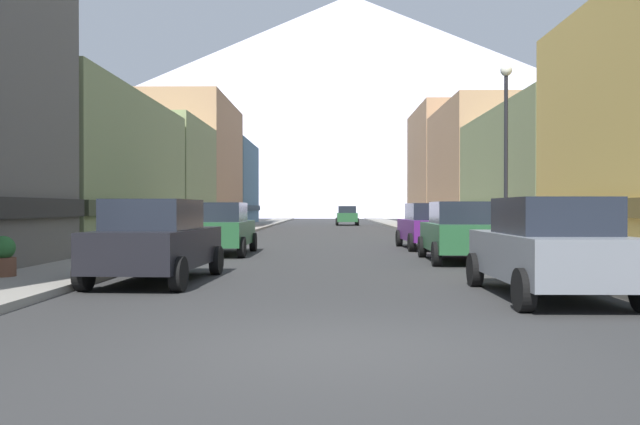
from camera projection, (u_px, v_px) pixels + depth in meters
name	position (u px, v px, depth m)	size (l,w,h in m)	color
ground_plane	(338.00, 348.00, 7.45)	(400.00, 400.00, 0.00)	#313131
sidewalk_left	(234.00, 231.00, 42.52)	(2.50, 100.00, 0.15)	gray
sidewalk_right	(426.00, 231.00, 42.36)	(2.50, 100.00, 0.15)	gray
storefront_left_1	(26.00, 174.00, 26.74)	(10.27, 13.91, 6.19)	#8C9966
storefront_left_2	(149.00, 180.00, 38.55)	(6.72, 9.14, 6.71)	#8C9966
storefront_left_3	(188.00, 168.00, 49.74)	(6.88, 13.19, 9.64)	tan
storefront_left_4	(218.00, 185.00, 63.04)	(6.77, 12.46, 7.90)	slate
storefront_right_2	(560.00, 178.00, 30.85)	(6.93, 13.81, 6.23)	#8C9966
storefront_right_3	(514.00, 171.00, 44.13)	(10.17, 12.44, 8.47)	tan
storefront_right_4	(454.00, 170.00, 56.90)	(7.03, 12.40, 10.20)	tan
car_left_0	(157.00, 240.00, 14.03)	(2.25, 4.48, 1.78)	black
car_left_1	(221.00, 228.00, 22.40)	(2.07, 4.41, 1.78)	#265933
car_right_0	(549.00, 247.00, 11.58)	(2.07, 4.41, 1.78)	slate
car_right_1	(460.00, 231.00, 19.38)	(2.16, 4.44, 1.78)	#265933
car_right_2	(429.00, 226.00, 25.46)	(2.18, 4.46, 1.78)	#591E72
car_driving_0	(347.00, 216.00, 60.45)	(2.06, 4.40, 1.78)	#265933
parking_meter_near	(618.00, 237.00, 13.20)	(0.14, 0.10, 1.33)	#595960
potted_plant_0	(3.00, 257.00, 13.82)	(0.53, 0.53, 0.86)	brown
potted_plant_1	(156.00, 233.00, 26.10)	(0.51, 0.51, 0.89)	gray
pedestrian_2	(172.00, 224.00, 25.62)	(0.36, 0.36, 1.74)	#333338
streetlamp_right	(506.00, 130.00, 20.08)	(0.36, 0.36, 5.86)	black
mountain_backdrop	(351.00, 103.00, 266.99)	(340.64, 340.64, 88.66)	silver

